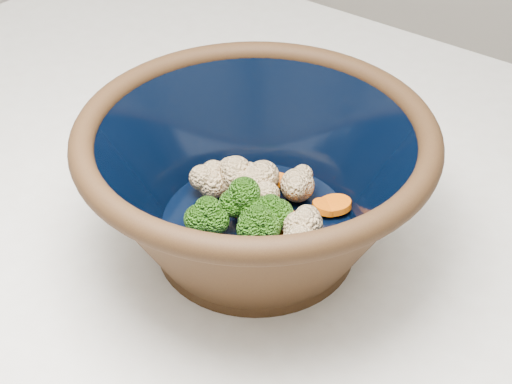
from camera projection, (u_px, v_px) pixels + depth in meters
mixing_bowl at (256, 180)px, 0.62m from camera, size 0.39×0.39×0.14m
vegetable_pile at (256, 200)px, 0.64m from camera, size 0.14×0.14×0.05m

